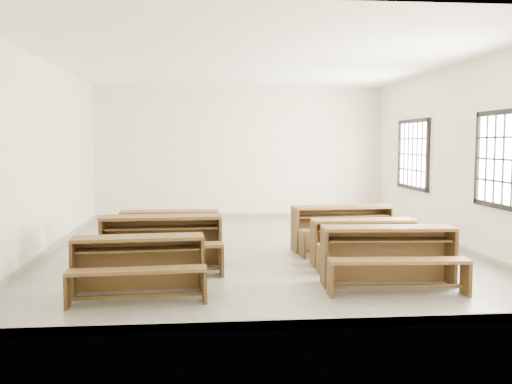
{
  "coord_description": "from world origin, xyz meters",
  "views": [
    {
      "loc": [
        -0.92,
        -9.7,
        1.85
      ],
      "look_at": [
        0.0,
        0.0,
        1.0
      ],
      "focal_mm": 40.0,
      "sensor_mm": 36.0,
      "label": 1
    }
  ],
  "objects": [
    {
      "name": "desk_set_5",
      "position": [
        1.47,
        -0.25,
        0.45
      ],
      "size": [
        1.78,
        1.03,
        0.77
      ],
      "rotation": [
        0.0,
        0.0,
        0.08
      ],
      "color": "brown",
      "rests_on": "ground"
    },
    {
      "name": "desk_set_3",
      "position": [
        1.47,
        -2.65,
        0.45
      ],
      "size": [
        1.76,
        0.99,
        0.77
      ],
      "rotation": [
        0.0,
        0.0,
        -0.07
      ],
      "color": "brown",
      "rests_on": "ground"
    },
    {
      "name": "desk_set_0",
      "position": [
        -1.7,
        -2.79,
        0.41
      ],
      "size": [
        1.63,
        0.92,
        0.71
      ],
      "rotation": [
        0.0,
        0.0,
        0.07
      ],
      "color": "brown",
      "rests_on": "ground"
    },
    {
      "name": "desk_set_1",
      "position": [
        -1.51,
        -1.42,
        0.46
      ],
      "size": [
        1.76,
        0.95,
        0.78
      ],
      "rotation": [
        0.0,
        0.0,
        0.02
      ],
      "color": "brown",
      "rests_on": "ground"
    },
    {
      "name": "desk_set_2",
      "position": [
        -1.46,
        -0.29,
        0.42
      ],
      "size": [
        1.61,
        0.85,
        0.72
      ],
      "rotation": [
        0.0,
        0.0,
        -0.01
      ],
      "color": "brown",
      "rests_on": "ground"
    },
    {
      "name": "desk_set_4",
      "position": [
        1.49,
        -1.43,
        0.41
      ],
      "size": [
        1.56,
        0.83,
        0.7
      ],
      "rotation": [
        0.0,
        0.0,
        -0.01
      ],
      "color": "brown",
      "rests_on": "ground"
    },
    {
      "name": "room",
      "position": [
        0.09,
        0.0,
        2.14
      ],
      "size": [
        8.5,
        8.5,
        3.2
      ],
      "color": "gray",
      "rests_on": "ground"
    }
  ]
}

